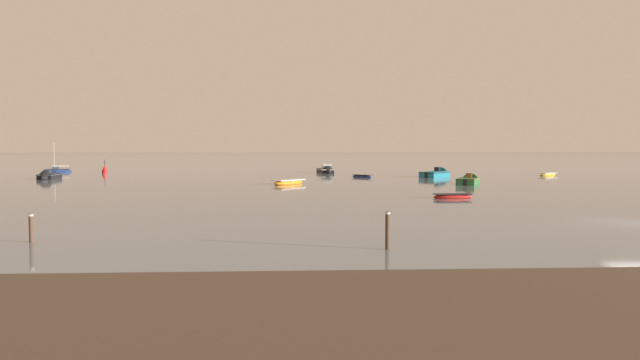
{
  "coord_description": "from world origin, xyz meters",
  "views": [
    {
      "loc": [
        -19.37,
        -32.33,
        4.32
      ],
      "look_at": [
        -15.83,
        36.35,
        0.43
      ],
      "focal_mm": 33.37,
      "sensor_mm": 36.0,
      "label": 1
    }
  ],
  "objects_px": {
    "motorboat_moored_0": "(469,181)",
    "rowboat_moored_4": "(453,196)",
    "channel_buoy": "(105,170)",
    "mooring_post_left": "(31,229)",
    "rowboat_moored_3": "(548,175)",
    "mooring_post_right": "(387,231)",
    "motorboat_moored_2": "(326,171)",
    "sailboat_moored_0": "(57,171)",
    "rowboat_moored_0": "(288,182)",
    "rowboat_moored_1": "(362,176)",
    "motorboat_moored_3": "(438,175)",
    "motorboat_moored_1": "(48,177)"
  },
  "relations": [
    {
      "from": "rowboat_moored_3",
      "to": "rowboat_moored_1",
      "type": "bearing_deg",
      "value": -29.84
    },
    {
      "from": "mooring_post_right",
      "to": "mooring_post_left",
      "type": "bearing_deg",
      "value": 170.28
    },
    {
      "from": "rowboat_moored_1",
      "to": "mooring_post_right",
      "type": "height_order",
      "value": "mooring_post_right"
    },
    {
      "from": "motorboat_moored_3",
      "to": "mooring_post_right",
      "type": "bearing_deg",
      "value": -157.2
    },
    {
      "from": "motorboat_moored_0",
      "to": "motorboat_moored_2",
      "type": "distance_m",
      "value": 32.12
    },
    {
      "from": "rowboat_moored_1",
      "to": "motorboat_moored_2",
      "type": "xyz_separation_m",
      "value": [
        -4.21,
        13.32,
        0.19
      ]
    },
    {
      "from": "rowboat_moored_0",
      "to": "channel_buoy",
      "type": "bearing_deg",
      "value": -95.58
    },
    {
      "from": "rowboat_moored_3",
      "to": "motorboat_moored_2",
      "type": "distance_m",
      "value": 33.81
    },
    {
      "from": "motorboat_moored_3",
      "to": "channel_buoy",
      "type": "bearing_deg",
      "value": 112.8
    },
    {
      "from": "rowboat_moored_0",
      "to": "motorboat_moored_1",
      "type": "distance_m",
      "value": 34.16
    },
    {
      "from": "sailboat_moored_0",
      "to": "motorboat_moored_3",
      "type": "bearing_deg",
      "value": 143.87
    },
    {
      "from": "mooring_post_left",
      "to": "sailboat_moored_0",
      "type": "bearing_deg",
      "value": 110.16
    },
    {
      "from": "mooring_post_left",
      "to": "motorboat_moored_1",
      "type": "bearing_deg",
      "value": 111.01
    },
    {
      "from": "motorboat_moored_0",
      "to": "channel_buoy",
      "type": "xyz_separation_m",
      "value": [
        -50.78,
        30.44,
        0.19
      ]
    },
    {
      "from": "rowboat_moored_0",
      "to": "motorboat_moored_2",
      "type": "distance_m",
      "value": 28.88
    },
    {
      "from": "sailboat_moored_0",
      "to": "channel_buoy",
      "type": "distance_m",
      "value": 10.05
    },
    {
      "from": "motorboat_moored_1",
      "to": "motorboat_moored_3",
      "type": "height_order",
      "value": "motorboat_moored_3"
    },
    {
      "from": "motorboat_moored_3",
      "to": "mooring_post_left",
      "type": "relative_size",
      "value": 4.47
    },
    {
      "from": "motorboat_moored_3",
      "to": "mooring_post_right",
      "type": "height_order",
      "value": "mooring_post_right"
    },
    {
      "from": "rowboat_moored_3",
      "to": "sailboat_moored_0",
      "type": "bearing_deg",
      "value": -48.17
    },
    {
      "from": "rowboat_moored_1",
      "to": "rowboat_moored_4",
      "type": "distance_m",
      "value": 34.11
    },
    {
      "from": "channel_buoy",
      "to": "motorboat_moored_1",
      "type": "bearing_deg",
      "value": -96.33
    },
    {
      "from": "motorboat_moored_0",
      "to": "motorboat_moored_3",
      "type": "distance_m",
      "value": 15.73
    },
    {
      "from": "motorboat_moored_2",
      "to": "channel_buoy",
      "type": "bearing_deg",
      "value": -101.69
    },
    {
      "from": "rowboat_moored_0",
      "to": "motorboat_moored_1",
      "type": "bearing_deg",
      "value": -71.38
    },
    {
      "from": "sailboat_moored_0",
      "to": "rowboat_moored_4",
      "type": "bearing_deg",
      "value": 115.97
    },
    {
      "from": "mooring_post_right",
      "to": "rowboat_moored_3",
      "type": "bearing_deg",
      "value": 60.97
    },
    {
      "from": "sailboat_moored_0",
      "to": "motorboat_moored_2",
      "type": "xyz_separation_m",
      "value": [
        45.14,
        -6.06,
        0.1
      ]
    },
    {
      "from": "rowboat_moored_1",
      "to": "mooring_post_left",
      "type": "xyz_separation_m",
      "value": [
        -21.83,
        -55.59,
        0.49
      ]
    },
    {
      "from": "rowboat_moored_3",
      "to": "motorboat_moored_1",
      "type": "relative_size",
      "value": 0.68
    },
    {
      "from": "rowboat_moored_1",
      "to": "motorboat_moored_2",
      "type": "height_order",
      "value": "motorboat_moored_2"
    },
    {
      "from": "sailboat_moored_0",
      "to": "rowboat_moored_4",
      "type": "xyz_separation_m",
      "value": [
        52.81,
        -53.32,
        -0.08
      ]
    },
    {
      "from": "rowboat_moored_3",
      "to": "channel_buoy",
      "type": "height_order",
      "value": "channel_buoy"
    },
    {
      "from": "channel_buoy",
      "to": "mooring_post_left",
      "type": "height_order",
      "value": "channel_buoy"
    },
    {
      "from": "rowboat_moored_3",
      "to": "rowboat_moored_4",
      "type": "relative_size",
      "value": 1.09
    },
    {
      "from": "rowboat_moored_1",
      "to": "mooring_post_right",
      "type": "bearing_deg",
      "value": -54.8
    },
    {
      "from": "rowboat_moored_1",
      "to": "channel_buoy",
      "type": "bearing_deg",
      "value": -159.63
    },
    {
      "from": "motorboat_moored_3",
      "to": "channel_buoy",
      "type": "height_order",
      "value": "channel_buoy"
    },
    {
      "from": "motorboat_moored_2",
      "to": "mooring_post_left",
      "type": "relative_size",
      "value": 4.07
    },
    {
      "from": "motorboat_moored_1",
      "to": "rowboat_moored_4",
      "type": "height_order",
      "value": "motorboat_moored_1"
    },
    {
      "from": "rowboat_moored_0",
      "to": "mooring_post_left",
      "type": "distance_m",
      "value": 42.28
    },
    {
      "from": "motorboat_moored_3",
      "to": "rowboat_moored_3",
      "type": "bearing_deg",
      "value": -42.28
    },
    {
      "from": "motorboat_moored_0",
      "to": "rowboat_moored_4",
      "type": "height_order",
      "value": "motorboat_moored_0"
    },
    {
      "from": "mooring_post_right",
      "to": "motorboat_moored_2",
      "type": "bearing_deg",
      "value": 88.5
    },
    {
      "from": "rowboat_moored_0",
      "to": "rowboat_moored_3",
      "type": "height_order",
      "value": "rowboat_moored_0"
    },
    {
      "from": "rowboat_moored_0",
      "to": "motorboat_moored_2",
      "type": "xyz_separation_m",
      "value": [
        6.08,
        28.23,
        0.12
      ]
    },
    {
      "from": "sailboat_moored_0",
      "to": "mooring_post_right",
      "type": "height_order",
      "value": "sailboat_moored_0"
    },
    {
      "from": "rowboat_moored_3",
      "to": "mooring_post_right",
      "type": "bearing_deg",
      "value": 24.61
    },
    {
      "from": "motorboat_moored_0",
      "to": "motorboat_moored_3",
      "type": "relative_size",
      "value": 0.94
    },
    {
      "from": "rowboat_moored_1",
      "to": "motorboat_moored_3",
      "type": "height_order",
      "value": "motorboat_moored_3"
    }
  ]
}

